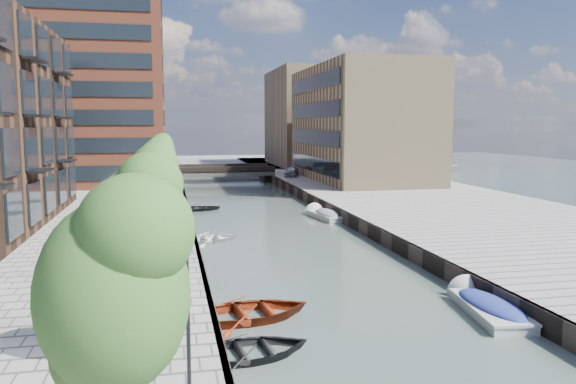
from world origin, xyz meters
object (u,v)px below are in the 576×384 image
object	(u,v)px
tree_2	(146,188)
tree_5	(156,158)
sloop_1	(250,357)
bridge	(225,172)
motorboat_3	(486,307)
car	(292,171)
sloop_2	(250,319)
motorboat_4	(325,215)
sloop_4	(199,210)
tree_4	(154,164)
tree_1	(136,215)
tree_6	(158,153)
sloop_3	(211,242)
tree_3	(151,173)
tree_0	(113,283)

from	to	relation	value
tree_2	tree_5	world-z (taller)	same
tree_2	sloop_1	bearing A→B (deg)	-55.82
bridge	motorboat_3	bearing A→B (deg)	-84.54
car	motorboat_3	bearing A→B (deg)	-73.46
bridge	sloop_2	distance (m)	55.62
tree_2	motorboat_4	xyz separation A→B (m)	(13.80, 22.00, -5.09)
sloop_4	motorboat_3	world-z (taller)	motorboat_3
tree_5	sloop_1	bearing A→B (deg)	-82.41
tree_4	motorboat_3	distance (m)	22.26
tree_1	sloop_4	bearing A→B (deg)	84.33
bridge	tree_1	world-z (taller)	tree_1
tree_6	sloop_3	distance (m)	15.19
sloop_4	car	size ratio (longest dim) A/B	1.06
tree_2	tree_4	bearing A→B (deg)	90.00
tree_3	sloop_4	xyz separation A→B (m)	(3.52, 21.43, -5.31)
sloop_4	tree_0	bearing A→B (deg)	170.13
sloop_4	motorboat_4	size ratio (longest dim) A/B	0.76
sloop_3	sloop_4	distance (m)	14.20
tree_2	sloop_2	size ratio (longest dim) A/B	1.16
tree_6	sloop_1	xyz separation A→B (m)	(3.48, -33.12, -5.31)
tree_3	sloop_2	xyz separation A→B (m)	(4.02, -8.42, -5.31)
tree_0	sloop_1	distance (m)	10.91
tree_6	sloop_2	size ratio (longest dim) A/B	1.16
tree_2	motorboat_4	world-z (taller)	tree_2
tree_6	motorboat_3	distance (m)	34.01
sloop_2	bridge	bearing A→B (deg)	-14.62
tree_6	motorboat_3	world-z (taller)	tree_6
tree_4	car	xyz separation A→B (m)	(16.93, 35.39, -3.64)
tree_0	sloop_4	xyz separation A→B (m)	(3.52, 42.43, -5.31)
tree_6	sloop_4	xyz separation A→B (m)	(3.52, 0.43, -5.31)
tree_3	sloop_3	distance (m)	9.66
tree_5	sloop_3	xyz separation A→B (m)	(3.58, -6.77, -5.31)
tree_1	sloop_1	distance (m)	6.62
sloop_4	tree_1	bearing A→B (deg)	169.20
bridge	sloop_3	bearing A→B (deg)	-97.05
tree_2	motorboat_3	world-z (taller)	tree_2
tree_5	sloop_2	world-z (taller)	tree_5
sloop_1	motorboat_4	xyz separation A→B (m)	(10.32, 27.13, 0.21)
sloop_2	motorboat_3	world-z (taller)	motorboat_3
bridge	tree_1	size ratio (longest dim) A/B	2.18
tree_1	car	xyz separation A→B (m)	(16.93, 56.39, -3.64)
bridge	tree_4	bearing A→B (deg)	-102.00
tree_6	motorboat_4	world-z (taller)	tree_6
tree_5	tree_6	size ratio (longest dim) A/B	1.00
tree_3	tree_6	world-z (taller)	same
tree_0	sloop_4	distance (m)	42.90
tree_0	sloop_1	world-z (taller)	tree_0
sloop_4	sloop_3	bearing A→B (deg)	175.14
tree_0	tree_2	distance (m)	14.00
bridge	tree_4	size ratio (longest dim) A/B	2.18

